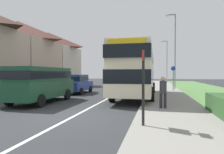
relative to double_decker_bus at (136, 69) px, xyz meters
The scene contains 12 objects.
ground_plane 7.78m from the double_decker_bus, 104.80° to the right, with size 120.00×120.00×0.00m, color #2D3033.
lane_marking_centre 2.97m from the double_decker_bus, 158.03° to the left, with size 0.14×60.00×0.01m, color silver.
pavement_near_side 3.33m from the double_decker_bus, 28.23° to the right, with size 3.20×68.00×0.12m, color gray.
double_decker_bus is the anchor object (origin of this frame).
parked_van_dark_green 6.83m from the double_decker_bus, 143.78° to the right, with size 2.11×5.40×2.19m.
parked_car_blue 6.09m from the double_decker_bus, 160.28° to the left, with size 2.00×4.14×1.71m.
pedestrian_at_stop 5.63m from the double_decker_bus, 70.51° to the right, with size 0.34×0.34×1.67m.
bus_stop_sign 8.85m from the double_decker_bus, 82.91° to the right, with size 0.09×0.52×2.60m.
cycle_route_sign 6.17m from the double_decker_bus, 59.22° to the left, with size 0.44×0.08×2.52m.
street_lamp_mid 9.38m from the double_decker_bus, 67.34° to the left, with size 1.14×0.20×8.42m.
street_lamp_far 23.89m from the double_decker_bus, 81.90° to the left, with size 1.14×0.20×7.82m.
house_terrace_far_side 15.12m from the double_decker_bus, 159.62° to the left, with size 7.87×19.95×7.85m.
Camera 1 is at (3.41, -8.26, 1.83)m, focal length 32.78 mm.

